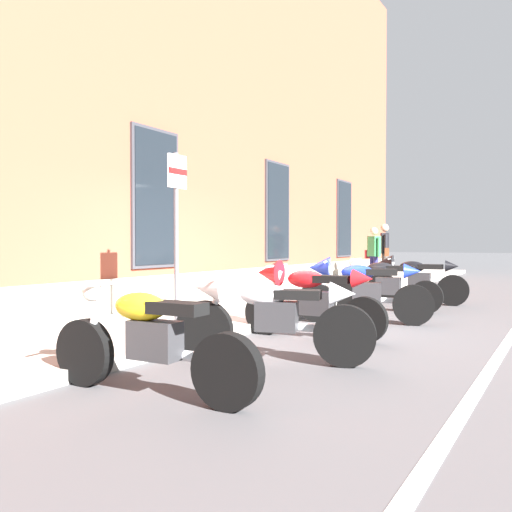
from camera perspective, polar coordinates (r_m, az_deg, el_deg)
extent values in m
plane|color=#424244|center=(8.30, 2.66, -7.50)|extent=(140.00, 140.00, 0.00)
cube|color=gray|center=(8.97, -4.68, -6.40)|extent=(33.61, 2.59, 0.14)
cube|color=silver|center=(7.37, 25.42, -8.74)|extent=(33.61, 0.12, 0.01)
cube|color=brown|center=(12.23, -20.43, 20.71)|extent=(27.61, 5.03, 10.70)
cube|color=gray|center=(9.72, -10.72, -4.15)|extent=(27.61, 0.10, 0.70)
cube|color=#2D2D33|center=(9.72, -10.86, 6.18)|extent=(1.22, 0.06, 2.52)
cube|color=black|center=(9.71, -10.73, 6.19)|extent=(1.10, 0.03, 2.40)
cube|color=#2D2D33|center=(13.50, 2.33, 4.85)|extent=(1.22, 0.06, 2.52)
cube|color=black|center=(13.49, 2.44, 4.85)|extent=(1.10, 0.03, 2.40)
cube|color=#2D2D33|center=(17.67, 9.51, 4.01)|extent=(1.22, 0.06, 2.52)
cube|color=black|center=(17.66, 9.60, 4.01)|extent=(1.10, 0.03, 2.40)
cylinder|color=black|center=(5.05, -18.08, -9.89)|extent=(0.15, 0.61, 0.60)
cylinder|color=black|center=(4.12, -3.15, -12.39)|extent=(0.15, 0.61, 0.60)
cylinder|color=silver|center=(4.94, -17.30, -7.20)|extent=(0.08, 0.31, 0.63)
cube|color=#28282B|center=(4.48, -10.92, -8.94)|extent=(0.24, 0.45, 0.32)
ellipsoid|color=gold|center=(4.54, -12.41, -5.38)|extent=(0.28, 0.53, 0.24)
cube|color=black|center=(4.30, -8.55, -5.60)|extent=(0.24, 0.49, 0.10)
cylinder|color=silver|center=(4.84, -16.66, -2.96)|extent=(0.62, 0.07, 0.04)
cylinder|color=silver|center=(4.42, -6.84, -10.78)|extent=(0.11, 0.45, 0.09)
sphere|color=silver|center=(4.90, -17.32, -3.73)|extent=(0.18, 0.18, 0.18)
cylinder|color=black|center=(5.90, -5.66, -7.97)|extent=(0.30, 0.65, 0.65)
cylinder|color=black|center=(5.57, 9.60, -8.53)|extent=(0.30, 0.65, 0.65)
cylinder|color=silver|center=(5.83, -4.73, -5.81)|extent=(0.15, 0.30, 0.59)
cube|color=#28282B|center=(5.65, 2.25, -6.54)|extent=(0.34, 0.48, 0.32)
ellipsoid|color=silver|center=(5.65, 0.76, -4.21)|extent=(0.40, 0.57, 0.24)
cube|color=black|center=(5.58, 4.57, -4.18)|extent=(0.35, 0.52, 0.10)
cylinder|color=silver|center=(5.77, -3.99, -2.40)|extent=(0.60, 0.21, 0.04)
cylinder|color=silver|center=(5.73, 5.46, -7.74)|extent=(0.22, 0.46, 0.09)
cone|color=silver|center=(5.82, -5.20, -3.36)|extent=(0.44, 0.43, 0.36)
cone|color=silver|center=(5.52, 9.41, -4.05)|extent=(0.30, 0.32, 0.24)
cylinder|color=black|center=(7.45, 1.03, -6.19)|extent=(0.15, 0.60, 0.60)
cylinder|color=black|center=(6.91, 11.65, -6.81)|extent=(0.15, 0.60, 0.60)
cylinder|color=silver|center=(7.37, 1.72, -4.13)|extent=(0.08, 0.33, 0.67)
cube|color=#28282B|center=(7.11, 6.52, -5.10)|extent=(0.24, 0.45, 0.32)
ellipsoid|color=red|center=(7.14, 5.41, -2.51)|extent=(0.28, 0.53, 0.24)
cube|color=black|center=(7.00, 8.27, -2.51)|extent=(0.24, 0.49, 0.10)
cylinder|color=silver|center=(7.31, 2.28, -1.08)|extent=(0.62, 0.06, 0.04)
cylinder|color=silver|center=(7.13, 9.13, -6.14)|extent=(0.11, 0.45, 0.09)
cone|color=red|center=(7.37, 1.38, -1.83)|extent=(0.37, 0.36, 0.36)
cone|color=red|center=(6.86, 11.51, -2.43)|extent=(0.25, 0.27, 0.24)
cylinder|color=black|center=(8.67, 6.53, -5.01)|extent=(0.29, 0.64, 0.64)
cylinder|color=black|center=(8.59, 16.69, -5.12)|extent=(0.29, 0.64, 0.64)
cylinder|color=silver|center=(8.63, 7.19, -3.21)|extent=(0.16, 0.33, 0.67)
cube|color=#28282B|center=(8.57, 11.93, -3.89)|extent=(0.33, 0.48, 0.32)
ellipsoid|color=#192D9E|center=(8.56, 10.93, -1.75)|extent=(0.40, 0.57, 0.24)
cube|color=black|center=(8.54, 13.48, -1.71)|extent=(0.35, 0.52, 0.10)
cylinder|color=silver|center=(8.60, 7.73, -0.59)|extent=(0.61, 0.21, 0.04)
cylinder|color=silver|center=(8.70, 13.94, -4.69)|extent=(0.21, 0.46, 0.09)
cone|color=#192D9E|center=(8.62, 6.87, -1.25)|extent=(0.44, 0.43, 0.36)
cone|color=#192D9E|center=(8.54, 16.58, -1.59)|extent=(0.30, 0.32, 0.24)
cylinder|color=black|center=(10.36, 9.89, -4.07)|extent=(0.19, 0.61, 0.60)
cylinder|color=black|center=(10.09, 17.95, -4.26)|extent=(0.19, 0.61, 0.60)
cylinder|color=silver|center=(10.31, 10.44, -2.56)|extent=(0.11, 0.33, 0.68)
cube|color=#28282B|center=(10.17, 14.15, -3.17)|extent=(0.27, 0.46, 0.32)
ellipsoid|color=black|center=(10.18, 13.33, -1.34)|extent=(0.32, 0.55, 0.24)
cube|color=black|center=(10.11, 15.44, -1.32)|extent=(0.27, 0.50, 0.10)
cylinder|color=silver|center=(10.27, 10.88, -0.36)|extent=(0.62, 0.10, 0.04)
cylinder|color=silver|center=(10.25, 15.92, -3.88)|extent=(0.14, 0.46, 0.09)
sphere|color=silver|center=(10.29, 10.44, -0.74)|extent=(0.18, 0.18, 0.18)
cylinder|color=black|center=(11.72, 13.55, -3.38)|extent=(0.19, 0.65, 0.64)
cylinder|color=black|center=(11.54, 20.56, -3.50)|extent=(0.19, 0.65, 0.64)
cylinder|color=silver|center=(11.68, 14.04, -2.13)|extent=(0.10, 0.32, 0.64)
cube|color=#28282B|center=(11.59, 17.28, -2.56)|extent=(0.27, 0.46, 0.32)
ellipsoid|color=black|center=(11.59, 16.55, -1.14)|extent=(0.32, 0.55, 0.24)
cube|color=black|center=(11.54, 18.42, -1.11)|extent=(0.27, 0.50, 0.10)
cylinder|color=silver|center=(11.65, 14.43, -0.27)|extent=(0.62, 0.11, 0.04)
cylinder|color=silver|center=(11.68, 18.81, -3.18)|extent=(0.14, 0.46, 0.09)
cone|color=black|center=(11.68, 13.80, -0.76)|extent=(0.40, 0.38, 0.36)
cone|color=black|center=(11.51, 20.49, -1.03)|extent=(0.27, 0.29, 0.24)
cylinder|color=#1E1E4C|center=(14.84, 12.83, -1.56)|extent=(0.14, 0.14, 0.79)
cylinder|color=#1E1E4C|center=(15.00, 12.48, -1.53)|extent=(0.14, 0.14, 0.79)
cube|color=#26723F|center=(14.90, 12.67, 1.05)|extent=(0.41, 0.43, 0.56)
sphere|color=tan|center=(14.90, 12.68, 2.65)|extent=(0.21, 0.21, 0.21)
cylinder|color=#26723F|center=(14.69, 13.17, 0.93)|extent=(0.09, 0.09, 0.53)
cylinder|color=#26723F|center=(15.12, 12.18, 0.95)|extent=(0.09, 0.09, 0.53)
cube|color=maroon|center=(15.17, 11.97, 0.19)|extent=(0.14, 0.14, 0.24)
cylinder|color=#38332D|center=(15.77, 13.71, -1.28)|extent=(0.14, 0.14, 0.85)
cylinder|color=#38332D|center=(15.59, 13.79, -1.32)|extent=(0.14, 0.14, 0.85)
cube|color=black|center=(15.67, 13.77, 1.35)|extent=(0.45, 0.35, 0.60)
sphere|color=tan|center=(15.67, 13.78, 2.98)|extent=(0.23, 0.23, 0.23)
cylinder|color=black|center=(15.91, 13.65, 1.24)|extent=(0.09, 0.09, 0.57)
cylinder|color=black|center=(15.42, 13.89, 1.24)|extent=(0.09, 0.09, 0.57)
cube|color=#592D19|center=(15.35, 13.99, 0.41)|extent=(0.12, 0.14, 0.24)
cylinder|color=#4C4C51|center=(7.09, -8.64, 1.60)|extent=(0.06, 0.06, 2.35)
cube|color=white|center=(7.14, -8.54, 9.05)|extent=(0.36, 0.03, 0.44)
cube|color=red|center=(7.13, -8.45, 9.06)|extent=(0.36, 0.01, 0.08)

